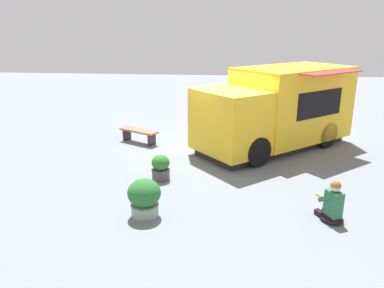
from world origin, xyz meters
name	(u,v)px	position (x,y,z in m)	size (l,w,h in m)	color
ground_plane	(224,154)	(0.00, 0.00, 0.00)	(40.00, 40.00, 0.00)	slate
food_truck	(278,110)	(0.97, -1.68, 1.24)	(5.12, 5.44, 2.58)	yellow
person_customer	(332,205)	(-3.99, -2.30, 0.35)	(0.80, 0.62, 0.90)	black
planter_flowering_near	(161,167)	(-2.18, 1.60, 0.33)	(0.49, 0.49, 0.66)	#514547
planter_flowering_far	(144,197)	(-4.18, 1.58, 0.43)	(0.70, 0.70, 0.82)	gray
plaza_bench	(139,133)	(0.96, 2.94, 0.34)	(1.03, 1.45, 0.46)	#8E624A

